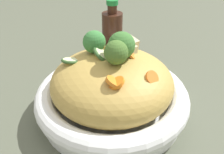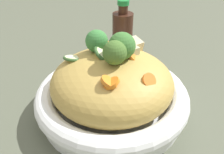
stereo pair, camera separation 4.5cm
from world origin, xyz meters
The scene contains 8 objects.
ground_plane centered at (0.00, 0.00, 0.00)m, with size 3.00×3.00×0.00m, color #505544.
serving_bowl centered at (0.00, 0.00, 0.03)m, with size 0.31×0.31×0.06m.
noodle_heap centered at (0.00, 0.00, 0.07)m, with size 0.24×0.24×0.10m.
broccoli_florets centered at (0.00, 0.01, 0.14)m, with size 0.10×0.12×0.06m.
carrot_coins centered at (0.01, -0.02, 0.12)m, with size 0.10×0.19×0.03m.
zucchini_slices centered at (-0.04, 0.02, 0.12)m, with size 0.11×0.07×0.04m.
chicken_chunks centered at (0.06, 0.05, 0.12)m, with size 0.06×0.08×0.04m.
soy_sauce_bottle centered at (0.09, 0.23, 0.07)m, with size 0.06×0.06×0.17m.
Camera 1 is at (-0.13, -0.35, 0.33)m, focal length 36.86 mm.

